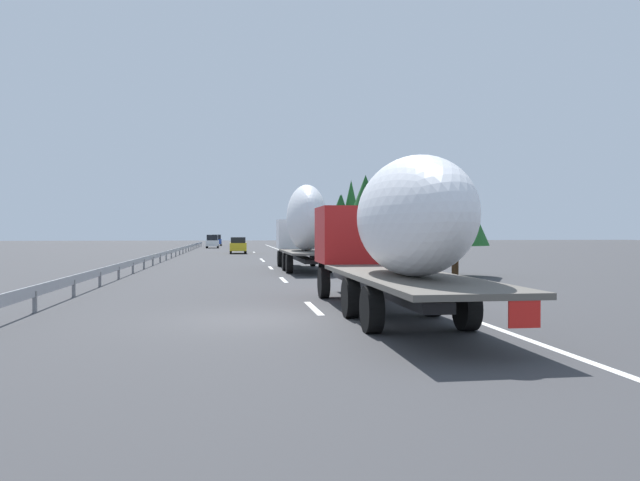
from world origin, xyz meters
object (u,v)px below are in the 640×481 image
Objects in this scene: truck_lead at (304,225)px; car_white_van at (212,241)px; car_yellow_coupe at (238,245)px; road_sign at (320,235)px; car_blue_sedan at (217,240)px; truck_trailing at (394,230)px.

car_white_van is at bearing 7.45° from truck_lead.
road_sign reaches higher than car_yellow_coupe.
car_blue_sedan is 58.23m from road_sign.
truck_trailing is 3.22× the size of car_blue_sedan.
car_blue_sedan is (16.33, -0.16, -0.00)m from car_white_van.
road_sign is at bearing -157.10° from car_yellow_coupe.
road_sign is (-57.31, -10.23, 1.12)m from car_blue_sedan.
truck_lead reaches higher than car_yellow_coupe.
car_blue_sedan is at bearing -0.55° from car_white_van.
road_sign is (-40.98, -10.38, 1.11)m from car_white_van.
car_blue_sedan is at bearing 4.80° from car_yellow_coupe.
truck_lead is 4.07× the size of road_sign.
car_yellow_coupe is (30.73, 3.66, -1.82)m from truck_lead.
car_yellow_coupe is at bearing 22.90° from road_sign.
car_yellow_coupe is at bearing 4.12° from truck_trailing.
car_yellow_coupe is at bearing 6.80° from truck_lead.
road_sign is (34.78, -3.10, -0.21)m from truck_trailing.
truck_trailing is at bearing -180.00° from truck_lead.
car_yellow_coupe is 17.42m from road_sign.
car_blue_sedan is (72.03, 7.13, -1.75)m from truck_lead.
car_white_van is (75.76, 7.28, -1.32)m from truck_trailing.
truck_trailing is 2.95× the size of car_yellow_coupe.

